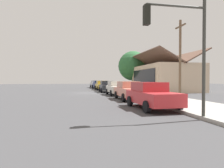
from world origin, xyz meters
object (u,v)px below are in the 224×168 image
(car_navy, at_px, (98,84))
(car_ivory, at_px, (116,88))
(traffic_light_main, at_px, (181,38))
(car_charcoal, at_px, (107,86))
(car_mustard, at_px, (102,85))
(car_coral, at_px, (129,90))
(shade_tree, at_px, (133,66))
(car_cherry, at_px, (151,95))
(car_silver, at_px, (95,84))
(fire_hydrant_red, at_px, (129,91))
(utility_pole_wooden, at_px, (180,57))

(car_navy, relative_size, car_ivory, 0.92)
(traffic_light_main, bearing_deg, car_charcoal, 179.63)
(car_charcoal, bearing_deg, car_mustard, -178.56)
(car_ivory, height_order, car_coral, same)
(car_navy, bearing_deg, car_charcoal, -3.52)
(car_charcoal, distance_m, shade_tree, 11.32)
(car_cherry, bearing_deg, car_silver, 177.93)
(car_cherry, xyz_separation_m, shade_tree, (-25.11, 6.43, 3.56))
(car_charcoal, bearing_deg, traffic_light_main, 1.81)
(car_mustard, height_order, car_coral, same)
(car_mustard, relative_size, shade_tree, 0.66)
(shade_tree, height_order, fire_hydrant_red, shade_tree)
(car_silver, relative_size, shade_tree, 0.66)
(car_silver, relative_size, car_navy, 1.06)
(shade_tree, distance_m, utility_pole_wooden, 18.72)
(car_silver, distance_m, car_mustard, 10.80)
(car_silver, bearing_deg, car_mustard, -2.27)
(car_navy, relative_size, car_mustard, 0.95)
(car_navy, relative_size, car_charcoal, 0.98)
(traffic_light_main, distance_m, fire_hydrant_red, 14.27)
(car_navy, bearing_deg, car_cherry, -3.47)
(car_coral, distance_m, shade_tree, 20.89)
(car_silver, xyz_separation_m, traffic_light_main, (36.63, -0.13, 2.68))
(car_silver, xyz_separation_m, fire_hydrant_red, (22.78, 1.53, -0.32))
(car_coral, bearing_deg, utility_pole_wooden, 100.20)
(fire_hydrant_red, bearing_deg, traffic_light_main, -6.83)
(car_mustard, distance_m, car_charcoal, 5.71)
(car_cherry, distance_m, shade_tree, 26.17)
(car_charcoal, xyz_separation_m, car_coral, (11.00, 0.16, -0.00))
(car_coral, xyz_separation_m, fire_hydrant_red, (-4.73, 1.37, -0.32))
(car_navy, distance_m, car_ivory, 16.60)
(car_mustard, height_order, traffic_light_main, traffic_light_main)
(car_silver, xyz_separation_m, car_ivory, (22.13, 0.16, 0.00))
(car_charcoal, xyz_separation_m, traffic_light_main, (20.12, -0.13, 2.68))
(car_silver, distance_m, traffic_light_main, 36.73)
(shade_tree, bearing_deg, utility_pole_wooden, -2.73)
(car_cherry, bearing_deg, car_coral, 176.15)
(car_navy, relative_size, shade_tree, 0.63)
(car_silver, distance_m, shade_tree, 10.78)
(car_silver, xyz_separation_m, shade_tree, (7.90, 6.42, 3.56))
(car_navy, xyz_separation_m, fire_hydrant_red, (17.25, 1.51, -0.32))
(utility_pole_wooden, height_order, fire_hydrant_red, utility_pole_wooden)
(shade_tree, xyz_separation_m, traffic_light_main, (28.74, -6.55, -0.88))
(car_silver, height_order, traffic_light_main, traffic_light_main)
(car_silver, height_order, car_coral, same)
(shade_tree, bearing_deg, car_navy, -110.29)
(car_ivory, height_order, utility_pole_wooden, utility_pole_wooden)
(car_navy, height_order, car_mustard, same)
(traffic_light_main, bearing_deg, car_silver, 179.80)
(car_coral, height_order, traffic_light_main, traffic_light_main)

